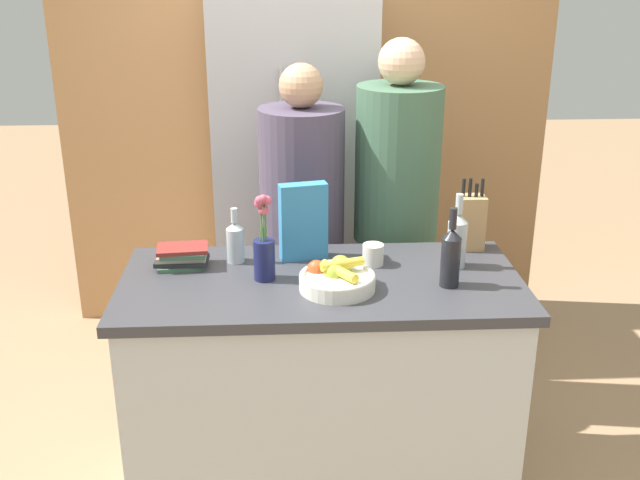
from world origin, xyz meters
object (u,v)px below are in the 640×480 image
Objects in this scene: bottle_wine at (451,256)px; person_in_blue at (396,210)px; knife_block at (470,222)px; cereal_box at (303,222)px; person_at_sink at (302,225)px; book_stack at (182,256)px; bottle_vinegar at (457,238)px; fruit_bowl at (337,278)px; coffee_mug at (373,254)px; bottle_oil at (235,241)px; refrigerator at (294,178)px; flower_vase at (264,249)px.

bottle_wine is 0.17× the size of person_in_blue.
knife_block is 0.98× the size of cereal_box.
person_at_sink is 0.94× the size of person_in_blue.
book_stack is 1.04m from bottle_vinegar.
person_in_blue is at bearing 29.31° from book_stack.
fruit_bowl is at bearing -105.63° from person_at_sink.
coffee_mug is 0.32m from bottle_vinegar.
book_stack is at bearing -173.36° from knife_block.
bottle_oil is 0.85m from bottle_vinegar.
cereal_box is 0.59m from bottle_vinegar.
refrigerator is 1.30m from bottle_vinegar.
cereal_box is (0.02, -1.03, 0.12)m from refrigerator.
cereal_box is (0.15, 0.20, 0.03)m from flower_vase.
knife_block is at bearing 17.92° from flower_vase.
bottle_vinegar is (0.47, 0.18, 0.07)m from fruit_bowl.
refrigerator is 6.17× the size of cereal_box.
bottle_wine is (0.98, -0.23, 0.07)m from book_stack.
flower_vase is at bearing -56.63° from bottle_oil.
knife_block is 0.76m from person_at_sink.
bottle_oil is 0.74× the size of bottle_wine.
person_at_sink is at bearing 57.98° from bottle_oil.
bottle_vinegar is at bearing -6.26° from bottle_oil.
refrigerator is 16.24× the size of coffee_mug.
cereal_box is 0.19× the size of person_at_sink.
refrigerator is 0.63m from person_at_sink.
person_in_blue is at bearing 123.48° from knife_block.
fruit_bowl is at bearing -179.33° from bottle_wine.
refrigerator reaches higher than flower_vase.
refrigerator reaches higher than bottle_vinegar.
person_in_blue reaches higher than bottle_vinegar.
coffee_mug is at bearing -86.00° from person_at_sink.
coffee_mug is (0.26, -0.08, -0.11)m from cereal_box.
knife_block is 0.18× the size of person_at_sink.
flower_vase is 1.08× the size of cereal_box.
bottle_wine is 0.18× the size of person_at_sink.
knife_block is at bearing 66.24° from bottle_wine.
book_stack is 0.21m from bottle_oil.
person_in_blue reaches higher than knife_block.
bottle_oil is (-0.94, -0.09, -0.03)m from knife_block.
cereal_box is 1.03× the size of bottle_wine.
bottle_vinegar is (0.84, -0.09, 0.03)m from bottle_oil.
refrigerator is 1.43m from bottle_wine.
flower_vase is (-0.26, 0.10, 0.08)m from fruit_bowl.
knife_block reaches higher than fruit_bowl.
bottle_oil is 0.14× the size of person_at_sink.
refrigerator is at bearing 138.97° from person_in_blue.
cereal_box reaches higher than knife_block.
bottle_vinegar is (0.73, 0.08, -0.00)m from flower_vase.
book_stack is at bearing 177.15° from bottle_vinegar.
flower_vase is 1.51× the size of bottle_oil.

